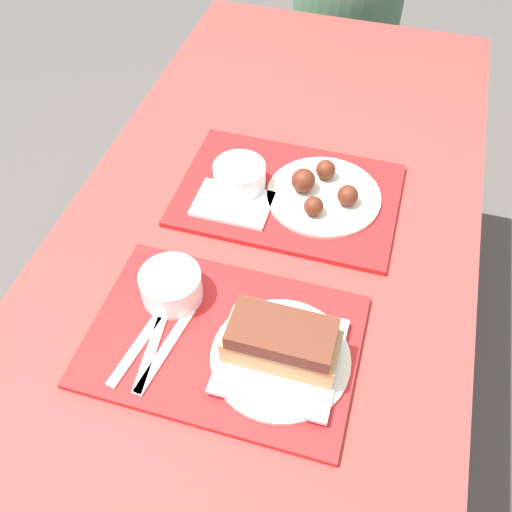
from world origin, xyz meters
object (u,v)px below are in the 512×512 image
object	(u,v)px
tray_far	(288,195)
bowl_coleslaw_far	(240,176)
bowl_coleslaw_near	(171,285)
brisket_sandwich_plate	(281,348)
tray_near	(223,340)
wings_plate_far	(322,192)

from	to	relation	value
tray_far	bowl_coleslaw_far	world-z (taller)	bowl_coleslaw_far
tray_far	bowl_coleslaw_near	size ratio (longest dim) A/B	4.19
tray_far	brisket_sandwich_plate	xyz separation A→B (m)	(0.08, -0.37, 0.04)
tray_near	tray_far	distance (m)	0.36
tray_far	bowl_coleslaw_far	xyz separation A→B (m)	(-0.10, -0.01, 0.04)
tray_near	bowl_coleslaw_far	size ratio (longest dim) A/B	4.19
tray_far	bowl_coleslaw_far	size ratio (longest dim) A/B	4.19
tray_far	brisket_sandwich_plate	distance (m)	0.38
bowl_coleslaw_far	bowl_coleslaw_near	bearing A→B (deg)	-95.86
bowl_coleslaw_far	wings_plate_far	bearing A→B (deg)	6.12
bowl_coleslaw_far	brisket_sandwich_plate	bearing A→B (deg)	-63.54
tray_near	brisket_sandwich_plate	xyz separation A→B (m)	(0.10, -0.01, 0.04)
brisket_sandwich_plate	bowl_coleslaw_far	size ratio (longest dim) A/B	2.13
bowl_coleslaw_near	brisket_sandwich_plate	bearing A→B (deg)	-18.21
wings_plate_far	tray_far	bearing A→B (deg)	-174.66
tray_near	tray_far	world-z (taller)	same
tray_far	brisket_sandwich_plate	size ratio (longest dim) A/B	1.97
brisket_sandwich_plate	bowl_coleslaw_far	world-z (taller)	brisket_sandwich_plate
tray_far	wings_plate_far	size ratio (longest dim) A/B	1.92
tray_far	wings_plate_far	bearing A→B (deg)	5.34
brisket_sandwich_plate	wings_plate_far	world-z (taller)	brisket_sandwich_plate
bowl_coleslaw_far	wings_plate_far	distance (m)	0.17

